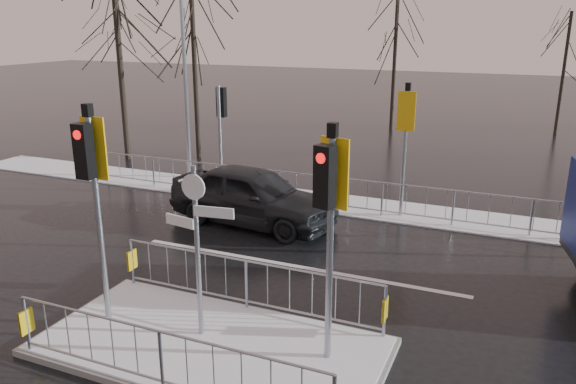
% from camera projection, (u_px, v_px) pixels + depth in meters
% --- Properties ---
extents(ground, '(120.00, 120.00, 0.00)m').
position_uv_depth(ground, '(211.00, 350.00, 9.73)').
color(ground, black).
rests_on(ground, ground).
extents(snow_verge, '(30.00, 2.00, 0.04)m').
position_uv_depth(snow_verge, '(354.00, 206.00, 17.29)').
color(snow_verge, white).
rests_on(snow_verge, ground).
extents(lane_markings, '(8.00, 11.38, 0.01)m').
position_uv_depth(lane_markings, '(201.00, 360.00, 9.44)').
color(lane_markings, silver).
rests_on(lane_markings, ground).
extents(traffic_island, '(6.00, 3.04, 4.15)m').
position_uv_depth(traffic_island, '(210.00, 329.00, 9.63)').
color(traffic_island, slate).
rests_on(traffic_island, ground).
extents(far_kerb_fixtures, '(18.00, 0.65, 3.83)m').
position_uv_depth(far_kerb_fixtures, '(360.00, 180.00, 16.45)').
color(far_kerb_fixtures, '#8E939B').
rests_on(far_kerb_fixtures, ground).
extents(car_far_lane, '(5.02, 2.49, 1.64)m').
position_uv_depth(car_far_lane, '(253.00, 196.00, 15.62)').
color(car_far_lane, black).
rests_on(car_far_lane, ground).
extents(tree_near_a, '(4.75, 4.75, 8.97)m').
position_uv_depth(tree_near_a, '(115.00, 4.00, 21.60)').
color(tree_near_a, black).
rests_on(tree_near_a, ground).
extents(tree_near_b, '(4.00, 4.00, 7.55)m').
position_uv_depth(tree_near_b, '(193.00, 30.00, 22.26)').
color(tree_near_b, black).
rests_on(tree_near_b, ground).
extents(tree_near_c, '(3.50, 3.50, 6.61)m').
position_uv_depth(tree_near_c, '(120.00, 45.00, 25.02)').
color(tree_near_c, black).
rests_on(tree_near_c, ground).
extents(tree_far_a, '(3.75, 3.75, 7.08)m').
position_uv_depth(tree_far_a, '(396.00, 35.00, 28.45)').
color(tree_far_a, black).
rests_on(tree_far_a, ground).
extents(tree_far_b, '(3.25, 3.25, 6.14)m').
position_uv_depth(tree_far_b, '(567.00, 50.00, 27.38)').
color(tree_far_b, black).
rests_on(tree_far_b, ground).
extents(street_lamp_left, '(1.25, 0.18, 8.20)m').
position_uv_depth(street_lamp_left, '(186.00, 52.00, 19.21)').
color(street_lamp_left, '#8E939B').
rests_on(street_lamp_left, ground).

